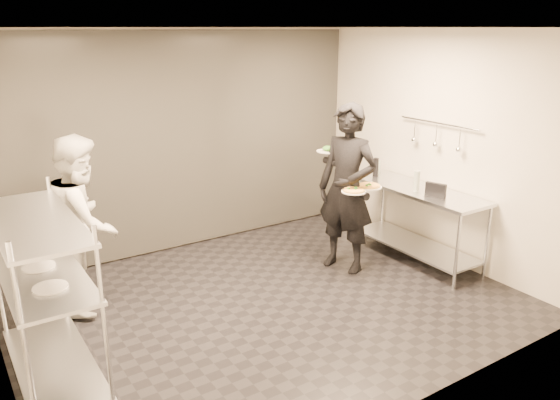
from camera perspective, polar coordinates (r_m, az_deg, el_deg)
room_shell at (r=6.39m, az=-7.01°, el=4.81°), size 5.00×4.00×2.80m
pass_rack at (r=4.90m, az=-23.46°, el=-8.49°), size 0.60×1.60×1.50m
prep_counter at (r=6.96m, az=14.07°, el=-1.15°), size 0.60×1.80×0.92m
utensil_rail at (r=6.91m, az=16.05°, el=6.47°), size 0.07×1.20×0.31m
waiter at (r=6.42m, az=7.01°, el=1.17°), size 0.70×0.85×2.00m
chef at (r=5.90m, az=-19.80°, el=-2.23°), size 0.97×1.08×1.81m
pizza_plate_near at (r=6.18m, az=7.72°, el=0.97°), size 0.28×0.28×0.05m
pizza_plate_far at (r=6.39m, az=9.27°, el=1.46°), size 0.30×0.30×0.05m
salad_plate at (r=6.55m, az=4.99°, el=5.27°), size 0.26×0.26×0.07m
pos_monitor at (r=6.53m, az=15.95°, el=0.97°), size 0.12×0.25×0.17m
bottle_green at (r=6.72m, az=14.08°, el=1.94°), size 0.07×0.07×0.25m
bottle_clear at (r=7.45m, az=10.29°, el=3.41°), size 0.05×0.05×0.18m
bottle_dark at (r=7.29m, az=9.98°, el=3.39°), size 0.07×0.07×0.25m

